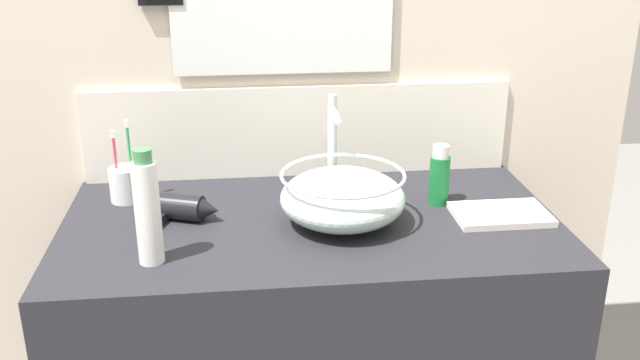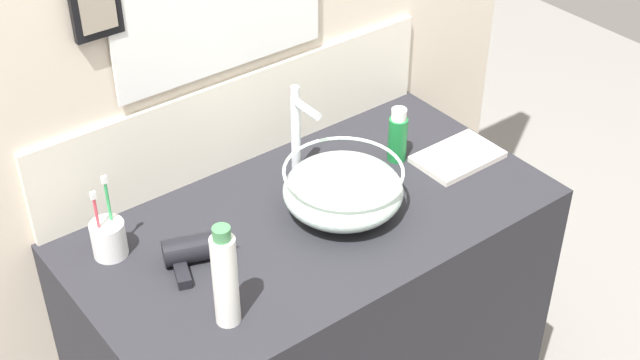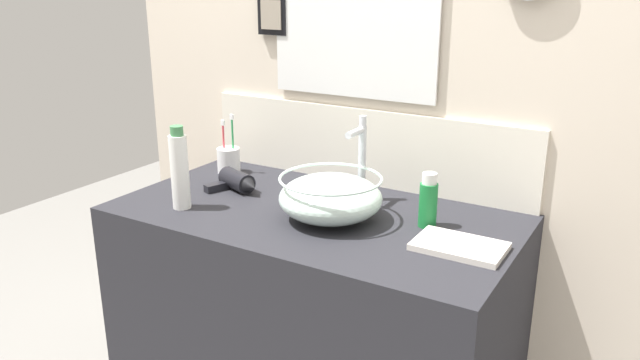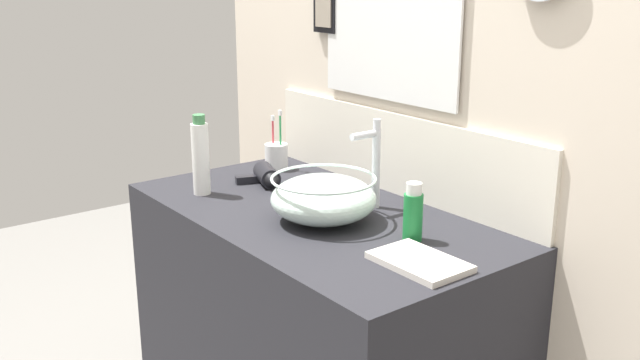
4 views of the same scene
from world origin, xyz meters
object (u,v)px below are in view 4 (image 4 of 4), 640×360
object	(u,v)px
toothbrush_cup	(276,156)
shampoo_bottle	(201,157)
faucet	(374,159)
hair_drier	(266,176)
hand_towel	(419,262)
lotion_bottle	(413,213)
glass_bowl_sink	(324,198)

from	to	relation	value
toothbrush_cup	shampoo_bottle	distance (m)	0.36
faucet	hair_drier	xyz separation A→B (m)	(-0.37, -0.12, -0.12)
toothbrush_cup	hand_towel	xyz separation A→B (m)	(0.90, -0.21, -0.04)
toothbrush_cup	lotion_bottle	world-z (taller)	toothbrush_cup
shampoo_bottle	hand_towel	xyz separation A→B (m)	(0.80, 0.13, -0.11)
faucet	shampoo_bottle	world-z (taller)	faucet
shampoo_bottle	hand_towel	bearing A→B (deg)	9.52
lotion_bottle	hair_drier	bearing A→B (deg)	-177.23
glass_bowl_sink	toothbrush_cup	world-z (taller)	toothbrush_cup
faucet	shampoo_bottle	distance (m)	0.53
shampoo_bottle	lotion_bottle	world-z (taller)	shampoo_bottle
faucet	hair_drier	bearing A→B (deg)	-162.08
hand_towel	faucet	bearing A→B (deg)	153.26
glass_bowl_sink	toothbrush_cup	distance (m)	0.56
glass_bowl_sink	lotion_bottle	distance (m)	0.27
lotion_bottle	toothbrush_cup	bearing A→B (deg)	172.06
shampoo_bottle	faucet	bearing A→B (deg)	37.65
glass_bowl_sink	shampoo_bottle	xyz separation A→B (m)	(-0.42, -0.14, 0.05)
hand_towel	lotion_bottle	bearing A→B (deg)	141.42
shampoo_bottle	lotion_bottle	size ratio (longest dim) A/B	1.62
hair_drier	hand_towel	distance (m)	0.76
lotion_bottle	hand_towel	distance (m)	0.17
glass_bowl_sink	lotion_bottle	size ratio (longest dim) A/B	1.90
glass_bowl_sink	shampoo_bottle	bearing A→B (deg)	-161.02
shampoo_bottle	hand_towel	world-z (taller)	shampoo_bottle
hand_towel	glass_bowl_sink	bearing A→B (deg)	178.38
toothbrush_cup	faucet	bearing A→B (deg)	-1.89
glass_bowl_sink	shampoo_bottle	size ratio (longest dim) A/B	1.17
faucet	toothbrush_cup	bearing A→B (deg)	178.11
glass_bowl_sink	shampoo_bottle	world-z (taller)	shampoo_bottle
toothbrush_cup	lotion_bottle	size ratio (longest dim) A/B	1.36
shampoo_bottle	toothbrush_cup	bearing A→B (deg)	105.94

